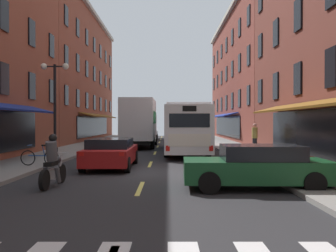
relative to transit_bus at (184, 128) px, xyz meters
name	(u,v)px	position (x,y,z in m)	size (l,w,h in m)	color
ground_plane	(146,174)	(-1.98, -10.13, -1.67)	(34.80, 80.00, 0.10)	#28282B
lane_centre_dashes	(146,173)	(-1.98, -10.38, -1.61)	(0.14, 73.90, 0.01)	#DBCC4C
sidewalk_right	(294,171)	(3.92, -10.13, -1.55)	(3.00, 80.00, 0.14)	gray
transit_bus	(184,128)	(0.00, 0.00, 0.00)	(2.71, 12.39, 3.07)	silver
box_truck	(140,123)	(-3.35, 4.67, 0.34)	(2.53, 8.32, 3.75)	white
sedan_near	(148,133)	(-3.33, 16.72, -0.86)	(2.03, 4.75, 1.48)	black
sedan_mid	(257,166)	(1.57, -13.73, -0.93)	(4.38, 2.05, 1.33)	#144723
sedan_far	(111,152)	(-3.64, -8.53, -0.93)	(2.05, 4.76, 1.31)	maroon
motorcycle_rider	(53,164)	(-4.73, -13.35, -0.91)	(0.62, 2.07, 1.66)	black
bicycle_mid	(39,157)	(-6.69, -8.87, -1.11)	(1.71, 0.48, 0.91)	black
pedestrian_rear	(254,137)	(4.32, -1.65, -0.54)	(0.36, 0.36, 1.81)	black
street_lamp_twin	(55,106)	(-6.87, -6.09, 1.23)	(1.42, 0.32, 4.87)	black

